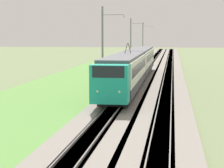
{
  "coord_description": "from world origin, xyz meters",
  "views": [
    {
      "loc": [
        -7.75,
        -4.64,
        6.13
      ],
      "look_at": [
        25.57,
        0.0,
        2.3
      ],
      "focal_mm": 70.0,
      "sensor_mm": 36.0,
      "label": 1
    }
  ],
  "objects": [
    {
      "name": "catenary_mast_distant",
      "position": [
        104.73,
        2.99,
        4.73
      ],
      "size": [
        0.22,
        2.56,
        9.16
      ],
      "color": "slate",
      "rests_on": "ground"
    },
    {
      "name": "track_main",
      "position": [
        50.0,
        0.0,
        0.16
      ],
      "size": [
        240.0,
        1.57,
        0.45
      ],
      "color": "#4C4238",
      "rests_on": "ground"
    },
    {
      "name": "passenger_train",
      "position": [
        44.55,
        0.0,
        2.46
      ],
      "size": [
        41.56,
        2.99,
        5.23
      ],
      "rotation": [
        0.0,
        0.0,
        3.14
      ],
      "color": "#19A88E",
      "rests_on": "ground"
    },
    {
      "name": "track_adjacent",
      "position": [
        50.0,
        -4.05,
        0.16
      ],
      "size": [
        240.0,
        1.57,
        0.45
      ],
      "color": "#4C4238",
      "rests_on": "ground"
    },
    {
      "name": "grass_verge",
      "position": [
        50.0,
        7.08,
        0.06
      ],
      "size": [
        240.0,
        12.59,
        0.12
      ],
      "color": "#5B8E42",
      "rests_on": "ground"
    },
    {
      "name": "catenary_mast_far",
      "position": [
        72.28,
        2.99,
        4.67
      ],
      "size": [
        0.22,
        2.56,
        9.05
      ],
      "color": "slate",
      "rests_on": "ground"
    },
    {
      "name": "ballast_adjacent",
      "position": [
        50.0,
        -4.05,
        0.15
      ],
      "size": [
        240.0,
        4.4,
        0.3
      ],
      "color": "gray",
      "rests_on": "ground"
    },
    {
      "name": "catenary_mast_mid",
      "position": [
        39.84,
        2.99,
        4.73
      ],
      "size": [
        0.22,
        2.56,
        9.17
      ],
      "color": "slate",
      "rests_on": "ground"
    },
    {
      "name": "ballast_main",
      "position": [
        50.0,
        0.0,
        0.15
      ],
      "size": [
        240.0,
        4.4,
        0.3
      ],
      "color": "gray",
      "rests_on": "ground"
    }
  ]
}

